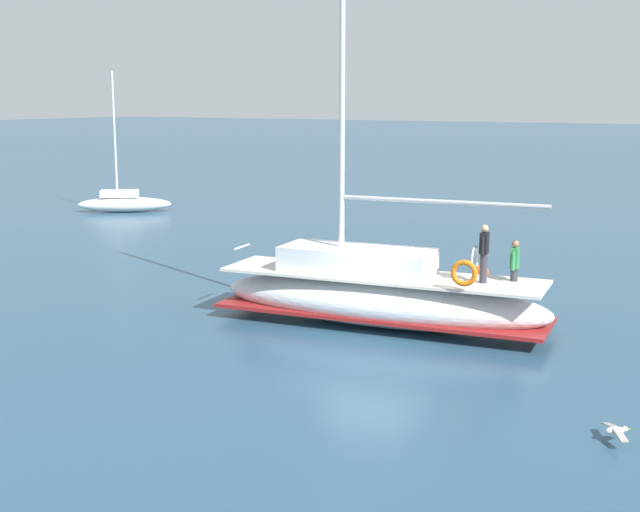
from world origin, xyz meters
name	(u,v)px	position (x,y,z in m)	size (l,w,h in m)	color
ground_plane	(372,332)	(0.00, 0.00, 0.00)	(400.00, 400.00, 0.00)	#284C66
main_sailboat	(378,294)	(0.71, 0.20, 0.91)	(3.69, 9.84, 12.60)	silver
moored_sloop_near	(124,202)	(14.75, 23.54, 0.57)	(4.09, 4.92, 7.80)	white
seagull	(616,430)	(-4.40, -7.42, 0.24)	(0.83, 0.64, 0.17)	silver
mooring_buoy	(481,273)	(8.21, -0.07, 0.18)	(0.60, 0.60, 0.90)	#EA4C19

